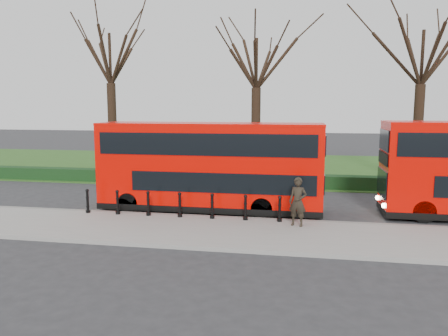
# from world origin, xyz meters

# --- Properties ---
(ground) EXTENTS (120.00, 120.00, 0.00)m
(ground) POSITION_xyz_m (0.00, 0.00, 0.00)
(ground) COLOR #28282B
(ground) RESTS_ON ground
(pavement) EXTENTS (60.00, 4.00, 0.15)m
(pavement) POSITION_xyz_m (0.00, -3.00, 0.07)
(pavement) COLOR gray
(pavement) RESTS_ON ground
(kerb) EXTENTS (60.00, 0.25, 0.16)m
(kerb) POSITION_xyz_m (0.00, -1.00, 0.07)
(kerb) COLOR slate
(kerb) RESTS_ON ground
(grass_verge) EXTENTS (60.00, 18.00, 0.06)m
(grass_verge) POSITION_xyz_m (0.00, 15.00, 0.03)
(grass_verge) COLOR #2A4E1A
(grass_verge) RESTS_ON ground
(hedge) EXTENTS (60.00, 0.90, 0.80)m
(hedge) POSITION_xyz_m (0.00, 6.80, 0.40)
(hedge) COLOR black
(hedge) RESTS_ON ground
(yellow_line_outer) EXTENTS (60.00, 0.10, 0.01)m
(yellow_line_outer) POSITION_xyz_m (0.00, -0.70, 0.01)
(yellow_line_outer) COLOR yellow
(yellow_line_outer) RESTS_ON ground
(yellow_line_inner) EXTENTS (60.00, 0.10, 0.01)m
(yellow_line_inner) POSITION_xyz_m (0.00, -0.50, 0.01)
(yellow_line_inner) COLOR yellow
(yellow_line_inner) RESTS_ON ground
(tree_left) EXTENTS (7.32, 7.32, 11.44)m
(tree_left) POSITION_xyz_m (-8.00, 10.00, 8.32)
(tree_left) COLOR black
(tree_left) RESTS_ON ground
(tree_mid) EXTENTS (6.88, 6.88, 10.75)m
(tree_mid) POSITION_xyz_m (2.00, 10.00, 7.81)
(tree_mid) COLOR black
(tree_mid) RESTS_ON ground
(tree_right) EXTENTS (7.04, 7.04, 11.01)m
(tree_right) POSITION_xyz_m (12.00, 10.00, 8.00)
(tree_right) COLOR black
(tree_right) RESTS_ON ground
(bollard_row) EXTENTS (8.45, 0.15, 1.00)m
(bollard_row) POSITION_xyz_m (0.04, -1.35, 0.65)
(bollard_row) COLOR black
(bollard_row) RESTS_ON pavement
(bus_lead) EXTENTS (10.07, 2.31, 4.00)m
(bus_lead) POSITION_xyz_m (0.93, 0.55, 2.02)
(bus_lead) COLOR #D50700
(bus_lead) RESTS_ON ground
(pedestrian) EXTENTS (0.79, 0.63, 1.90)m
(pedestrian) POSITION_xyz_m (4.91, -1.86, 1.10)
(pedestrian) COLOR black
(pedestrian) RESTS_ON pavement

